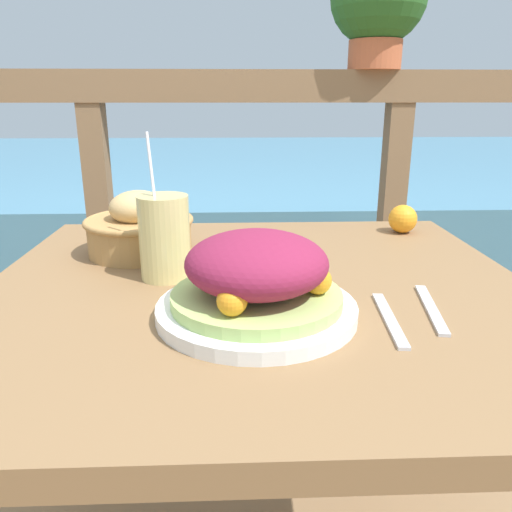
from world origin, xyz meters
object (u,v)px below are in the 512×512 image
at_px(salad_plate, 257,281).
at_px(drink_glass, 165,237).
at_px(potted_plant, 378,1).
at_px(bread_basket, 139,228).

bearing_deg(salad_plate, drink_glass, 131.66).
bearing_deg(drink_glass, potted_plant, 52.61).
bearing_deg(potted_plant, drink_glass, -127.39).
height_order(salad_plate, potted_plant, potted_plant).
xyz_separation_m(bread_basket, potted_plant, (0.60, 0.54, 0.51)).
bearing_deg(drink_glass, bread_basket, 115.59).
bearing_deg(drink_glass, salad_plate, -48.34).
height_order(salad_plate, drink_glass, drink_glass).
distance_m(drink_glass, bread_basket, 0.17).
relative_size(bread_basket, potted_plant, 0.66).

